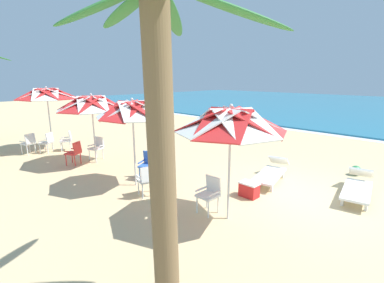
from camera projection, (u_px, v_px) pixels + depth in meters
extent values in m
plane|color=#D3B784|center=(298.00, 197.00, 7.53)|extent=(80.00, 80.00, 0.00)
cube|color=white|center=(380.00, 142.00, 13.92)|extent=(80.00, 0.70, 0.01)
cylinder|color=silver|center=(229.00, 175.00, 6.14)|extent=(0.05, 0.05, 2.09)
cube|color=red|center=(259.00, 122.00, 5.66)|extent=(1.32, 1.26, 0.53)
cube|color=white|center=(254.00, 119.00, 6.09)|extent=(1.26, 1.34, 0.53)
cube|color=red|center=(237.00, 117.00, 6.39)|extent=(1.26, 1.32, 0.53)
cube|color=white|center=(218.00, 117.00, 6.39)|extent=(1.34, 1.26, 0.53)
cube|color=red|center=(205.00, 119.00, 6.08)|extent=(1.32, 1.26, 0.53)
cube|color=white|center=(206.00, 122.00, 5.65)|extent=(1.26, 1.34, 0.53)
cube|color=red|center=(223.00, 125.00, 5.35)|extent=(1.26, 1.32, 0.53)
cube|color=white|center=(246.00, 125.00, 5.35)|extent=(1.34, 1.26, 0.53)
sphere|color=silver|center=(231.00, 106.00, 5.80)|extent=(0.08, 0.08, 0.08)
cube|color=white|center=(208.00, 195.00, 6.55)|extent=(0.45, 0.45, 0.05)
cube|color=white|center=(213.00, 184.00, 6.64)|extent=(0.42, 0.10, 0.40)
cube|color=white|center=(214.00, 194.00, 6.39)|extent=(0.05, 0.40, 0.03)
cube|color=white|center=(201.00, 189.00, 6.66)|extent=(0.05, 0.40, 0.03)
cylinder|color=white|center=(208.00, 210.00, 6.36)|extent=(0.04, 0.04, 0.41)
cylinder|color=white|center=(197.00, 205.00, 6.59)|extent=(0.04, 0.04, 0.41)
cylinder|color=white|center=(218.00, 205.00, 6.60)|extent=(0.04, 0.04, 0.41)
cylinder|color=white|center=(207.00, 200.00, 6.84)|extent=(0.04, 0.04, 0.41)
cylinder|color=silver|center=(134.00, 151.00, 8.10)|extent=(0.05, 0.05, 2.10)
cube|color=red|center=(148.00, 110.00, 7.65)|extent=(1.16, 1.08, 0.50)
cube|color=white|center=(150.00, 109.00, 8.02)|extent=(1.09, 1.13, 0.50)
cube|color=red|center=(142.00, 108.00, 8.28)|extent=(1.08, 1.16, 0.50)
cube|color=white|center=(129.00, 108.00, 8.28)|extent=(1.13, 1.09, 0.50)
cube|color=red|center=(118.00, 109.00, 8.02)|extent=(1.16, 1.08, 0.50)
cube|color=white|center=(114.00, 110.00, 7.65)|extent=(1.09, 1.13, 0.50)
cube|color=red|center=(122.00, 112.00, 7.38)|extent=(1.08, 1.16, 0.50)
cube|color=white|center=(136.00, 112.00, 7.39)|extent=(1.13, 1.09, 0.50)
sphere|color=silver|center=(132.00, 99.00, 7.77)|extent=(0.08, 0.08, 0.08)
cube|color=blue|center=(147.00, 166.00, 8.74)|extent=(0.59, 0.59, 0.05)
cube|color=blue|center=(150.00, 157.00, 8.87)|extent=(0.42, 0.27, 0.40)
cube|color=blue|center=(153.00, 163.00, 8.65)|extent=(0.21, 0.37, 0.03)
cube|color=blue|center=(141.00, 162.00, 8.77)|extent=(0.21, 0.37, 0.03)
cylinder|color=blue|center=(150.00, 175.00, 8.57)|extent=(0.04, 0.04, 0.41)
cylinder|color=blue|center=(140.00, 174.00, 8.68)|extent=(0.04, 0.04, 0.41)
cylinder|color=blue|center=(155.00, 172.00, 8.90)|extent=(0.04, 0.04, 0.41)
cylinder|color=blue|center=(145.00, 170.00, 9.00)|extent=(0.04, 0.04, 0.41)
cube|color=white|center=(146.00, 180.00, 7.53)|extent=(0.55, 0.55, 0.05)
cube|color=white|center=(149.00, 174.00, 7.31)|extent=(0.21, 0.43, 0.40)
cube|color=white|center=(139.00, 177.00, 7.41)|extent=(0.39, 0.15, 0.03)
cube|color=white|center=(153.00, 175.00, 7.60)|extent=(0.39, 0.15, 0.03)
cylinder|color=white|center=(138.00, 187.00, 7.65)|extent=(0.04, 0.04, 0.41)
cylinder|color=white|center=(151.00, 185.00, 7.81)|extent=(0.04, 0.04, 0.41)
cylinder|color=white|center=(143.00, 192.00, 7.35)|extent=(0.04, 0.04, 0.41)
cylinder|color=white|center=(155.00, 189.00, 7.51)|extent=(0.04, 0.04, 0.41)
cylinder|color=silver|center=(94.00, 136.00, 10.28)|extent=(0.05, 0.05, 2.06)
cube|color=red|center=(105.00, 104.00, 9.79)|extent=(1.39, 1.32, 0.53)
cube|color=white|center=(109.00, 103.00, 10.23)|extent=(1.31, 1.40, 0.53)
cube|color=red|center=(103.00, 102.00, 10.55)|extent=(1.32, 1.39, 0.53)
cube|color=white|center=(91.00, 102.00, 10.55)|extent=(1.40, 1.31, 0.53)
cube|color=red|center=(79.00, 103.00, 10.23)|extent=(1.39, 1.32, 0.53)
cube|color=white|center=(73.00, 104.00, 9.78)|extent=(1.31, 1.40, 0.53)
cube|color=red|center=(79.00, 105.00, 9.47)|extent=(1.32, 1.39, 0.53)
cube|color=white|center=(93.00, 105.00, 9.47)|extent=(1.40, 1.31, 0.53)
sphere|color=silver|center=(91.00, 94.00, 9.94)|extent=(0.08, 0.08, 0.08)
cube|color=white|center=(96.00, 148.00, 10.84)|extent=(0.54, 0.54, 0.05)
cube|color=white|center=(99.00, 142.00, 10.96)|extent=(0.43, 0.21, 0.40)
cube|color=white|center=(99.00, 146.00, 10.73)|extent=(0.15, 0.39, 0.03)
cube|color=white|center=(92.00, 145.00, 10.91)|extent=(0.15, 0.39, 0.03)
cylinder|color=white|center=(96.00, 156.00, 10.66)|extent=(0.04, 0.04, 0.41)
cylinder|color=white|center=(89.00, 155.00, 10.83)|extent=(0.04, 0.04, 0.41)
cylinder|color=white|center=(103.00, 154.00, 10.96)|extent=(0.04, 0.04, 0.41)
cylinder|color=white|center=(96.00, 153.00, 11.13)|extent=(0.04, 0.04, 0.41)
cube|color=red|center=(73.00, 153.00, 10.17)|extent=(0.61, 0.61, 0.05)
cube|color=red|center=(77.00, 147.00, 10.08)|extent=(0.31, 0.40, 0.40)
cube|color=red|center=(69.00, 152.00, 9.95)|extent=(0.36, 0.25, 0.03)
cube|color=red|center=(76.00, 149.00, 10.33)|extent=(0.36, 0.25, 0.03)
cylinder|color=red|center=(66.00, 160.00, 10.09)|extent=(0.04, 0.04, 0.41)
cylinder|color=red|center=(72.00, 158.00, 10.43)|extent=(0.04, 0.04, 0.41)
cylinder|color=red|center=(75.00, 161.00, 10.02)|extent=(0.04, 0.04, 0.41)
cylinder|color=red|center=(81.00, 158.00, 10.35)|extent=(0.04, 0.04, 0.41)
cylinder|color=silver|center=(50.00, 124.00, 12.20)|extent=(0.05, 0.05, 2.31)
cube|color=red|center=(57.00, 94.00, 11.69)|extent=(1.41, 1.31, 0.48)
cube|color=white|center=(62.00, 93.00, 12.14)|extent=(1.32, 1.40, 0.48)
cube|color=red|center=(58.00, 93.00, 12.45)|extent=(1.31, 1.41, 0.48)
cube|color=white|center=(48.00, 93.00, 12.45)|extent=(1.40, 1.32, 0.48)
cube|color=red|center=(36.00, 93.00, 12.13)|extent=(1.41, 1.31, 0.48)
cube|color=white|center=(31.00, 94.00, 11.69)|extent=(1.32, 1.40, 0.48)
cube|color=red|center=(34.00, 94.00, 11.37)|extent=(1.31, 1.41, 0.48)
cube|color=white|center=(45.00, 94.00, 11.38)|extent=(1.40, 1.32, 0.48)
sphere|color=silver|center=(46.00, 87.00, 11.85)|extent=(0.08, 0.08, 0.08)
cube|color=white|center=(28.00, 143.00, 11.64)|extent=(0.56, 0.56, 0.05)
cube|color=white|center=(30.00, 139.00, 11.51)|extent=(0.23, 0.43, 0.40)
cube|color=white|center=(23.00, 142.00, 11.44)|extent=(0.39, 0.17, 0.03)
cube|color=white|center=(32.00, 140.00, 11.79)|extent=(0.39, 0.17, 0.03)
cylinder|color=white|center=(22.00, 149.00, 11.61)|extent=(0.04, 0.04, 0.41)
cylinder|color=white|center=(30.00, 147.00, 11.92)|extent=(0.04, 0.04, 0.41)
cylinder|color=white|center=(27.00, 150.00, 11.47)|extent=(0.04, 0.04, 0.41)
cylinder|color=white|center=(35.00, 148.00, 11.78)|extent=(0.04, 0.04, 0.41)
cube|color=white|center=(66.00, 141.00, 12.14)|extent=(0.59, 0.59, 0.05)
cube|color=white|center=(70.00, 135.00, 12.15)|extent=(0.42, 0.27, 0.40)
cube|color=white|center=(65.00, 139.00, 11.93)|extent=(0.21, 0.37, 0.03)
cube|color=white|center=(66.00, 137.00, 12.30)|extent=(0.21, 0.37, 0.03)
cylinder|color=white|center=(61.00, 147.00, 11.97)|extent=(0.04, 0.04, 0.41)
cylinder|color=white|center=(62.00, 145.00, 12.30)|extent=(0.04, 0.04, 0.41)
cylinder|color=white|center=(70.00, 147.00, 12.08)|extent=(0.04, 0.04, 0.41)
cylinder|color=white|center=(71.00, 145.00, 12.41)|extent=(0.04, 0.04, 0.41)
cube|color=white|center=(46.00, 143.00, 11.79)|extent=(0.62, 0.62, 0.05)
cube|color=white|center=(50.00, 138.00, 11.71)|extent=(0.33, 0.39, 0.40)
cube|color=white|center=(42.00, 141.00, 11.57)|extent=(0.34, 0.27, 0.03)
cube|color=white|center=(49.00, 139.00, 11.95)|extent=(0.34, 0.27, 0.03)
cylinder|color=white|center=(40.00, 149.00, 11.69)|extent=(0.04, 0.04, 0.41)
cylinder|color=white|center=(45.00, 147.00, 12.03)|extent=(0.04, 0.04, 0.41)
cylinder|color=white|center=(48.00, 149.00, 11.65)|extent=(0.04, 0.04, 0.41)
cylinder|color=white|center=(53.00, 147.00, 11.98)|extent=(0.04, 0.04, 0.41)
cube|color=white|center=(357.00, 190.00, 7.33)|extent=(0.94, 1.79, 0.06)
cube|color=white|center=(361.00, 172.00, 8.14)|extent=(0.69, 0.58, 0.36)
cube|color=white|center=(366.00, 207.00, 6.71)|extent=(0.06, 0.06, 0.22)
cube|color=white|center=(342.00, 202.00, 6.99)|extent=(0.06, 0.06, 0.22)
cube|color=white|center=(369.00, 189.00, 7.73)|extent=(0.06, 0.06, 0.22)
cube|color=white|center=(348.00, 186.00, 8.01)|extent=(0.06, 0.06, 0.22)
cube|color=white|center=(269.00, 175.00, 8.47)|extent=(1.02, 1.80, 0.06)
cube|color=white|center=(279.00, 160.00, 9.30)|extent=(0.70, 0.61, 0.36)
cube|color=white|center=(272.00, 188.00, 7.84)|extent=(0.06, 0.06, 0.22)
cube|color=white|center=(254.00, 184.00, 8.10)|extent=(0.06, 0.06, 0.22)
cube|color=white|center=(283.00, 175.00, 8.90)|extent=(0.06, 0.06, 0.22)
cube|color=white|center=(267.00, 172.00, 9.16)|extent=(0.06, 0.06, 0.22)
cylinder|color=brown|center=(162.00, 160.00, 3.64)|extent=(0.36, 0.46, 4.20)
ellipsoid|color=#337A38|center=(230.00, 8.00, 3.35)|extent=(1.20, 1.49, 0.55)
ellipsoid|color=#337A38|center=(171.00, 15.00, 3.94)|extent=(1.09, 1.32, 0.46)
ellipsoid|color=#337A38|center=(127.00, 8.00, 3.61)|extent=(1.18, 0.28, 0.43)
ellipsoid|color=#337A38|center=(104.00, 5.00, 3.11)|extent=(0.82, 1.08, 0.56)
cube|color=red|center=(249.00, 190.00, 7.51)|extent=(0.48, 0.32, 0.36)
cube|color=white|center=(249.00, 183.00, 7.46)|extent=(0.50, 0.34, 0.04)
sphere|color=#2D8C4C|center=(356.00, 170.00, 9.16)|extent=(0.32, 0.32, 0.32)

